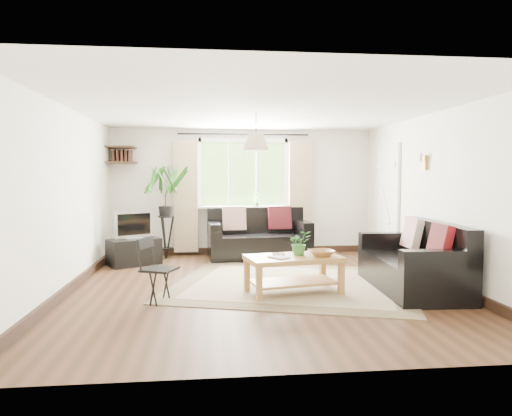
{
  "coord_description": "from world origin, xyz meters",
  "views": [
    {
      "loc": [
        -0.68,
        -6.07,
        1.5
      ],
      "look_at": [
        0.0,
        0.4,
        1.05
      ],
      "focal_mm": 32.0,
      "sensor_mm": 36.0,
      "label": 1
    }
  ],
  "objects": [
    {
      "name": "floor",
      "position": [
        0.0,
        0.0,
        0.0
      ],
      "size": [
        5.5,
        5.5,
        0.0
      ],
      "primitive_type": "plane",
      "color": "black",
      "rests_on": "ground"
    },
    {
      "name": "ceiling",
      "position": [
        0.0,
        0.0,
        2.4
      ],
      "size": [
        5.5,
        5.5,
        0.0
      ],
      "primitive_type": "plane",
      "rotation": [
        3.14,
        0.0,
        0.0
      ],
      "color": "white",
      "rests_on": "floor"
    },
    {
      "name": "wall_back",
      "position": [
        0.0,
        2.75,
        1.2
      ],
      "size": [
        5.0,
        0.02,
        2.4
      ],
      "primitive_type": "cube",
      "color": "white",
      "rests_on": "floor"
    },
    {
      "name": "wall_front",
      "position": [
        0.0,
        -2.75,
        1.2
      ],
      "size": [
        5.0,
        0.02,
        2.4
      ],
      "primitive_type": "cube",
      "color": "white",
      "rests_on": "floor"
    },
    {
      "name": "wall_left",
      "position": [
        -2.5,
        0.0,
        1.2
      ],
      "size": [
        0.02,
        5.5,
        2.4
      ],
      "primitive_type": "cube",
      "color": "white",
      "rests_on": "floor"
    },
    {
      "name": "wall_right",
      "position": [
        2.5,
        0.0,
        1.2
      ],
      "size": [
        0.02,
        5.5,
        2.4
      ],
      "primitive_type": "cube",
      "color": "white",
      "rests_on": "floor"
    },
    {
      "name": "rug",
      "position": [
        0.46,
        0.12,
        0.01
      ],
      "size": [
        3.82,
        3.52,
        0.02
      ],
      "primitive_type": "cube",
      "rotation": [
        0.0,
        0.0,
        -0.3
      ],
      "color": "beige",
      "rests_on": "floor"
    },
    {
      "name": "window",
      "position": [
        0.0,
        2.71,
        1.55
      ],
      "size": [
        2.5,
        0.16,
        2.16
      ],
      "primitive_type": null,
      "color": "white",
      "rests_on": "wall_back"
    },
    {
      "name": "door",
      "position": [
        2.47,
        1.7,
        1.0
      ],
      "size": [
        0.06,
        0.96,
        2.06
      ],
      "primitive_type": "cube",
      "color": "silver",
      "rests_on": "wall_right"
    },
    {
      "name": "corner_shelf",
      "position": [
        -2.25,
        2.5,
        1.89
      ],
      "size": [
        0.5,
        0.5,
        0.34
      ],
      "primitive_type": null,
      "color": "black",
      "rests_on": "wall_back"
    },
    {
      "name": "pendant_lamp",
      "position": [
        0.0,
        0.4,
        2.05
      ],
      "size": [
        0.36,
        0.36,
        0.54
      ],
      "primitive_type": null,
      "color": "beige",
      "rests_on": "ceiling"
    },
    {
      "name": "wall_sconce",
      "position": [
        2.43,
        0.3,
        1.74
      ],
      "size": [
        0.12,
        0.12,
        0.28
      ],
      "primitive_type": null,
      "color": "beige",
      "rests_on": "wall_right"
    },
    {
      "name": "sofa_back",
      "position": [
        0.25,
        2.23,
        0.43
      ],
      "size": [
        1.9,
        1.05,
        0.87
      ],
      "primitive_type": null,
      "rotation": [
        0.0,
        0.0,
        0.07
      ],
      "color": "black",
      "rests_on": "floor"
    },
    {
      "name": "sofa_right",
      "position": [
        1.99,
        -0.36,
        0.43
      ],
      "size": [
        1.86,
        0.99,
        0.86
      ],
      "primitive_type": null,
      "rotation": [
        0.0,
        0.0,
        -1.62
      ],
      "color": "black",
      "rests_on": "floor"
    },
    {
      "name": "coffee_table",
      "position": [
        0.4,
        -0.38,
        0.24
      ],
      "size": [
        1.28,
        0.85,
        0.48
      ],
      "primitive_type": null,
      "rotation": [
        0.0,
        0.0,
        0.19
      ],
      "color": "olive",
      "rests_on": "floor"
    },
    {
      "name": "table_plant",
      "position": [
        0.49,
        -0.3,
        0.64
      ],
      "size": [
        0.32,
        0.29,
        0.32
      ],
      "primitive_type": "imported",
      "rotation": [
        0.0,
        0.0,
        0.15
      ],
      "color": "#316F2C",
      "rests_on": "coffee_table"
    },
    {
      "name": "bowl",
      "position": [
        0.76,
        -0.42,
        0.52
      ],
      "size": [
        0.38,
        0.38,
        0.08
      ],
      "primitive_type": "imported",
      "rotation": [
        0.0,
        0.0,
        0.23
      ],
      "color": "brown",
      "rests_on": "coffee_table"
    },
    {
      "name": "book_a",
      "position": [
        0.12,
        -0.54,
        0.49
      ],
      "size": [
        0.28,
        0.3,
        0.02
      ],
      "primitive_type": "imported",
      "rotation": [
        0.0,
        0.0,
        0.64
      ],
      "color": "silver",
      "rests_on": "coffee_table"
    },
    {
      "name": "book_b",
      "position": [
        0.14,
        -0.29,
        0.5
      ],
      "size": [
        0.19,
        0.23,
        0.02
      ],
      "primitive_type": "imported",
      "rotation": [
        0.0,
        0.0,
        -0.13
      ],
      "color": "brown",
      "rests_on": "coffee_table"
    },
    {
      "name": "tv_stand",
      "position": [
        -1.94,
        1.77,
        0.22
      ],
      "size": [
        0.95,
        0.83,
        0.45
      ],
      "primitive_type": "cube",
      "rotation": [
        0.0,
        0.0,
        0.54
      ],
      "color": "black",
      "rests_on": "floor"
    },
    {
      "name": "tv",
      "position": [
        -1.94,
        1.77,
        0.69
      ],
      "size": [
        0.66,
        0.51,
        0.49
      ],
      "primitive_type": null,
      "rotation": [
        0.0,
        0.0,
        0.54
      ],
      "color": "#A5A5AA",
      "rests_on": "tv_stand"
    },
    {
      "name": "palm_stand",
      "position": [
        -1.45,
        2.33,
        0.85
      ],
      "size": [
        0.81,
        0.81,
        1.69
      ],
      "primitive_type": null,
      "rotation": [
        0.0,
        0.0,
        -0.27
      ],
      "color": "black",
      "rests_on": "floor"
    },
    {
      "name": "folding_chair",
      "position": [
        -1.26,
        -0.62,
        0.38
      ],
      "size": [
        0.52,
        0.52,
        0.77
      ],
      "primitive_type": null,
      "rotation": [
        0.0,
        0.0,
        1.18
      ],
      "color": "black",
      "rests_on": "floor"
    },
    {
      "name": "sill_plant",
      "position": [
        0.25,
        2.63,
        1.06
      ],
      "size": [
        0.14,
        0.1,
        0.27
      ],
      "primitive_type": "imported",
      "color": "#2D6023",
      "rests_on": "window"
    }
  ]
}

